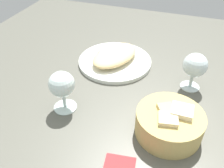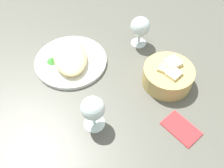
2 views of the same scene
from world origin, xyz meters
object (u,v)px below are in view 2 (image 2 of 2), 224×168
bread_basket (168,75)px  wine_glass_near (93,110)px  wine_glass_far (140,27)px  folded_napkin (181,128)px  plate (71,61)px

bread_basket → wine_glass_near: (0.37, -29.19, 4.42)cm
bread_basket → wine_glass_far: size_ratio=1.41×
wine_glass_near → folded_napkin: (15.90, 20.85, -7.53)cm
bread_basket → wine_glass_near: bearing=-89.3°
bread_basket → wine_glass_far: bearing=169.7°
folded_napkin → wine_glass_near: bearing=-135.1°
plate → folded_napkin: (42.60, 14.77, -0.30)cm
bread_basket → folded_napkin: size_ratio=1.53×
plate → bread_basket: size_ratio=1.55×
folded_napkin → wine_glass_far: bearing=154.2°
plate → bread_basket: 35.15cm
wine_glass_near → wine_glass_far: 39.28cm
wine_glass_near → wine_glass_far: (-21.30, 33.00, -0.10)cm
bread_basket → folded_napkin: bread_basket is taller
wine_glass_far → folded_napkin: (37.21, -12.15, -7.43)cm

